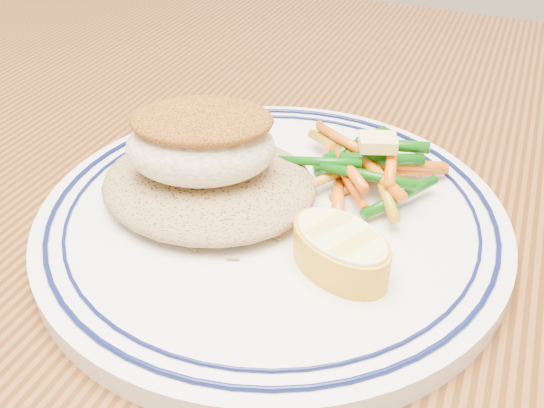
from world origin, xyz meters
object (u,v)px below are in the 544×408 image
Objects in this scene: rice_pilaf at (208,180)px; vegetable_pile at (367,167)px; dining_table at (316,313)px; plate at (272,218)px; lemon_wedge at (341,249)px; fish_fillet at (201,141)px.

vegetable_pile is at bearing 31.06° from rice_pilaf.
plate is at bearing -123.27° from dining_table.
dining_table is 0.15m from lemon_wedge.
rice_pilaf is at bearing 72.75° from fish_fillet.
dining_table is 0.13m from vegetable_pile.
plate is 0.07m from vegetable_pile.
vegetable_pile is at bearing 96.01° from lemon_wedge.
lemon_wedge is (0.03, -0.07, 0.13)m from dining_table.
dining_table is 5.22× the size of plate.
rice_pilaf is 1.31× the size of vegetable_pile.
plate is 2.69× the size of fish_fillet.
plate is 0.05m from rice_pilaf.
dining_table is 0.11m from plate.
plate reaches higher than dining_table.
rice_pilaf is at bearing -148.94° from vegetable_pile.
plate is 3.79× the size of lemon_wedge.
rice_pilaf is 1.28× the size of fish_fillet.
lemon_wedge is at bearing -32.85° from plate.
fish_fillet is at bearing -149.40° from dining_table.
plate is (-0.02, -0.03, 0.11)m from dining_table.
fish_fillet reaches higher than vegetable_pile.
lemon_wedge is (0.01, -0.09, -0.00)m from vegetable_pile.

